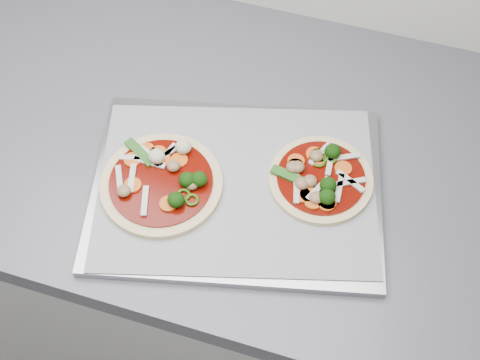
% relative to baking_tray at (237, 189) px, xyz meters
% --- Properties ---
extents(base_cabinet, '(3.60, 0.60, 0.86)m').
position_rel_baking_tray_xyz_m(base_cabinet, '(0.47, 0.08, -0.48)').
color(base_cabinet, silver).
rests_on(base_cabinet, ground).
extents(baking_tray, '(0.47, 0.39, 0.01)m').
position_rel_baking_tray_xyz_m(baking_tray, '(0.00, 0.00, 0.00)').
color(baking_tray, gray).
rests_on(baking_tray, countertop).
extents(parchment, '(0.46, 0.38, 0.00)m').
position_rel_baking_tray_xyz_m(parchment, '(0.00, 0.00, 0.01)').
color(parchment, gray).
rests_on(parchment, baking_tray).
extents(pizza_left, '(0.18, 0.18, 0.03)m').
position_rel_baking_tray_xyz_m(pizza_left, '(-0.10, -0.03, 0.02)').
color(pizza_left, '#F1D88F').
rests_on(pizza_left, parchment).
extents(pizza_right, '(0.18, 0.18, 0.03)m').
position_rel_baking_tray_xyz_m(pizza_right, '(0.11, 0.04, 0.02)').
color(pizza_right, '#F1D88F').
rests_on(pizza_right, parchment).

